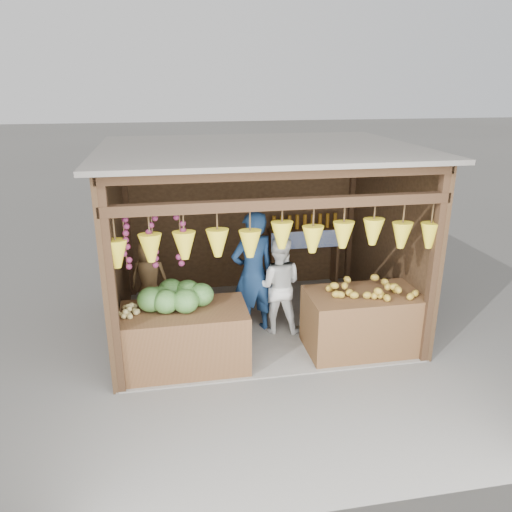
{
  "coord_description": "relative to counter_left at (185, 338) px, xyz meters",
  "views": [
    {
      "loc": [
        -1.27,
        -6.72,
        3.5
      ],
      "look_at": [
        -0.06,
        -0.1,
        1.12
      ],
      "focal_mm": 35.0,
      "sensor_mm": 36.0,
      "label": 1
    }
  ],
  "objects": [
    {
      "name": "stall_structure",
      "position": [
        1.12,
        0.98,
        1.26
      ],
      "size": [
        4.3,
        3.3,
        2.66
      ],
      "color": "slate",
      "rests_on": "ground"
    },
    {
      "name": "man_standing",
      "position": [
        1.02,
        0.79,
        0.51
      ],
      "size": [
        0.76,
        0.61,
        1.83
      ],
      "primitive_type": "imported",
      "rotation": [
        0.0,
        0.0,
        3.44
      ],
      "color": "#152C4E",
      "rests_on": "ground"
    },
    {
      "name": "counter_right",
      "position": [
        2.4,
        0.01,
        0.01
      ],
      "size": [
        1.55,
        0.85,
        0.83
      ],
      "primitive_type": "cube",
      "color": "#52351B",
      "rests_on": "ground"
    },
    {
      "name": "tanfruit_pile",
      "position": [
        -0.67,
        -0.0,
        0.47
      ],
      "size": [
        0.34,
        0.4,
        0.13
      ],
      "primitive_type": null,
      "color": "olive",
      "rests_on": "counter_left"
    },
    {
      "name": "ground",
      "position": [
        1.15,
        1.03,
        -0.4
      ],
      "size": [
        80.0,
        80.0,
        0.0
      ],
      "primitive_type": "plane",
      "color": "#514F49",
      "rests_on": "ground"
    },
    {
      "name": "woman_standing",
      "position": [
        1.38,
        0.75,
        0.32
      ],
      "size": [
        0.83,
        0.72,
        1.44
      ],
      "primitive_type": "imported",
      "rotation": [
        0.0,
        0.0,
        2.86
      ],
      "color": "silver",
      "rests_on": "ground"
    },
    {
      "name": "stool",
      "position": [
        -0.44,
        1.03,
        -0.24
      ],
      "size": [
        0.34,
        0.34,
        0.31
      ],
      "primitive_type": "cube",
      "color": "black",
      "rests_on": "ground"
    },
    {
      "name": "counter_left",
      "position": [
        0.0,
        0.0,
        0.0
      ],
      "size": [
        1.58,
        0.85,
        0.8
      ],
      "primitive_type": "cube",
      "color": "#492C18",
      "rests_on": "ground"
    },
    {
      "name": "vendor_seated",
      "position": [
        -0.44,
        1.03,
        0.46
      ],
      "size": [
        0.59,
        0.44,
        1.09
      ],
      "primitive_type": "imported",
      "rotation": [
        0.0,
        0.0,
        2.96
      ],
      "color": "brown",
      "rests_on": "stool"
    },
    {
      "name": "melon_pile",
      "position": [
        -0.1,
        0.1,
        0.56
      ],
      "size": [
        1.0,
        0.5,
        0.32
      ],
      "primitive_type": null,
      "color": "#174813",
      "rests_on": "counter_left"
    },
    {
      "name": "back_shelf",
      "position": [
        2.2,
        2.31,
        0.47
      ],
      "size": [
        1.25,
        0.32,
        1.32
      ],
      "color": "#382314",
      "rests_on": "ground"
    },
    {
      "name": "mango_pile",
      "position": [
        2.48,
        -0.04,
        0.54
      ],
      "size": [
        1.4,
        0.64,
        0.22
      ],
      "primitive_type": null,
      "color": "#BD6B19",
      "rests_on": "counter_right"
    }
  ]
}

